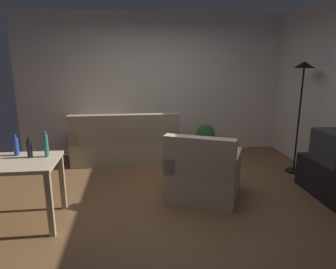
{
  "coord_description": "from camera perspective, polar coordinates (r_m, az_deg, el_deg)",
  "views": [
    {
      "loc": [
        -0.42,
        -3.93,
        1.87
      ],
      "look_at": [
        0.1,
        0.5,
        0.75
      ],
      "focal_mm": 32.96,
      "sensor_mm": 36.0,
      "label": 1
    }
  ],
  "objects": [
    {
      "name": "ground_plane",
      "position": [
        4.38,
        -0.55,
        -11.34
      ],
      "size": [
        5.2,
        4.4,
        0.02
      ],
      "primitive_type": "cube",
      "color": "brown"
    },
    {
      "name": "wall_rear",
      "position": [
        6.17,
        -2.8,
        9.25
      ],
      "size": [
        5.2,
        0.1,
        2.7
      ],
      "primitive_type": "cube",
      "color": "silver",
      "rests_on": "ground_plane"
    },
    {
      "name": "couch",
      "position": [
        5.74,
        -7.87,
        -1.85
      ],
      "size": [
        1.89,
        0.84,
        0.92
      ],
      "rotation": [
        0.0,
        0.0,
        3.14
      ],
      "color": "tan",
      "rests_on": "ground_plane"
    },
    {
      "name": "tv_stand",
      "position": [
        4.79,
        28.02,
        -7.55
      ],
      "size": [
        0.44,
        1.1,
        0.48
      ],
      "rotation": [
        0.0,
        0.0,
        1.57
      ],
      "color": "black",
      "rests_on": "ground_plane"
    },
    {
      "name": "tv",
      "position": [
        4.65,
        28.71,
        -2.25
      ],
      "size": [
        0.41,
        0.6,
        0.44
      ],
      "rotation": [
        0.0,
        0.0,
        1.57
      ],
      "color": "#2D2D33",
      "rests_on": "tv_stand"
    },
    {
      "name": "torchiere_lamp",
      "position": [
        5.34,
        23.56,
        8.04
      ],
      "size": [
        0.32,
        0.32,
        1.81
      ],
      "color": "black",
      "rests_on": "ground_plane"
    },
    {
      "name": "desk",
      "position": [
        3.89,
        -28.36,
        -5.95
      ],
      "size": [
        1.2,
        0.71,
        0.76
      ],
      "rotation": [
        0.0,
        0.0,
        0.0
      ],
      "color": "#C6B28E",
      "rests_on": "ground_plane"
    },
    {
      "name": "potted_plant",
      "position": [
        6.2,
        6.94,
        -0.39
      ],
      "size": [
        0.36,
        0.36,
        0.57
      ],
      "color": "brown",
      "rests_on": "ground_plane"
    },
    {
      "name": "armchair",
      "position": [
        4.24,
        6.55,
        -7.45
      ],
      "size": [
        1.17,
        1.14,
        0.92
      ],
      "rotation": [
        0.0,
        0.0,
        2.7
      ],
      "color": "beige",
      "rests_on": "ground_plane"
    },
    {
      "name": "bottle_blue",
      "position": [
        3.99,
        -26.29,
        -1.96
      ],
      "size": [
        0.06,
        0.06,
        0.25
      ],
      "color": "#2347A3",
      "rests_on": "desk"
    },
    {
      "name": "bottle_dark",
      "position": [
        3.84,
        -24.26,
        -2.34
      ],
      "size": [
        0.06,
        0.06,
        0.25
      ],
      "color": "black",
      "rests_on": "desk"
    },
    {
      "name": "bottle_tall",
      "position": [
        3.78,
        -21.61,
        -1.89
      ],
      "size": [
        0.05,
        0.05,
        0.3
      ],
      "color": "teal",
      "rests_on": "desk"
    }
  ]
}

